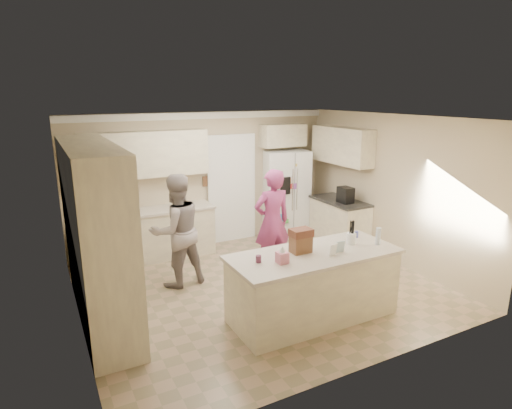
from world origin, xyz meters
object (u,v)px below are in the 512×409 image
teen_boy (176,231)px  tissue_box (282,258)px  refrigerator (285,193)px  utensil_crock (351,238)px  coffee_maker (345,195)px  dollhouse_body (301,244)px  island_base (313,287)px  teen_girl (272,222)px

teen_boy → tissue_box: bearing=101.8°
refrigerator → utensil_crock: (-0.84, -3.12, 0.10)m
coffee_maker → dollhouse_body: bearing=-140.7°
utensil_crock → teen_boy: size_ratio=0.08×
refrigerator → dollhouse_body: (-1.64, -3.07, 0.14)m
utensil_crock → tissue_box: 1.21m
island_base → tissue_box: size_ratio=15.71×
coffee_maker → teen_boy: 3.34m
island_base → dollhouse_body: (-0.15, 0.10, 0.60)m
tissue_box → teen_girl: teen_girl is taller
coffee_maker → teen_girl: (-1.80, -0.35, -0.18)m
island_base → teen_boy: (-1.28, 1.83, 0.45)m
tissue_box → dollhouse_body: 0.45m
tissue_box → teen_girl: (0.80, 1.65, -0.11)m
teen_girl → coffee_maker: bearing=-167.3°
teen_girl → teen_boy: bearing=-8.6°
teen_boy → teen_girl: (1.54, -0.28, -0.00)m
dollhouse_body → tissue_box: bearing=-153.4°
refrigerator → coffee_maker: size_ratio=6.00×
teen_boy → island_base: bearing=116.0°
utensil_crock → dollhouse_body: (-0.80, 0.05, 0.04)m
refrigerator → island_base: bearing=-102.6°
tissue_box → teen_girl: bearing=64.1°
coffee_maker → teen_girl: bearing=-169.0°
refrigerator → tissue_box: 3.85m
tissue_box → utensil_crock: bearing=7.1°
tissue_box → dollhouse_body: bearing=26.6°
tissue_box → refrigerator: bearing=58.0°
tissue_box → teen_boy: (-0.73, 1.93, -0.11)m
tissue_box → teen_boy: 2.07m
island_base → utensil_crock: (0.65, 0.05, 0.56)m
refrigerator → dollhouse_body: 3.48m
coffee_maker → utensil_crock: 2.32m
refrigerator → coffee_maker: bearing=-53.4°
dollhouse_body → teen_boy: teen_boy is taller
island_base → dollhouse_body: size_ratio=8.46×
refrigerator → dollhouse_body: size_ratio=6.92×
dollhouse_body → teen_boy: size_ratio=0.15×
refrigerator → teen_boy: (-2.77, -1.33, -0.01)m
refrigerator → teen_boy: 3.07m
dollhouse_body → utensil_crock: bearing=-3.6°
island_base → tissue_box: 0.79m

